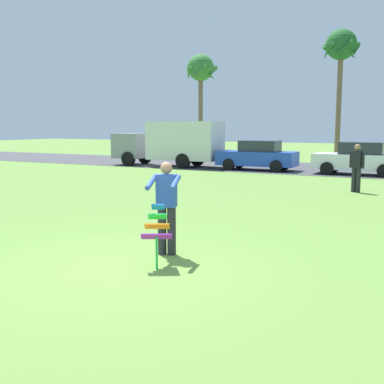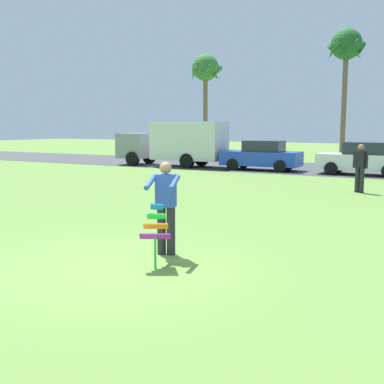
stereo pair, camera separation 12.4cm
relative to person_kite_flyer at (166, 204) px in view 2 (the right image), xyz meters
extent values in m
plane|color=olive|center=(-0.23, -0.96, -0.95)|extent=(120.00, 120.00, 0.00)
cube|color=#424247|center=(-0.23, 19.13, -0.95)|extent=(120.00, 8.00, 0.01)
cylinder|color=#26262B|center=(0.08, 0.05, -0.50)|extent=(0.16, 0.16, 0.90)
cylinder|color=#26262B|center=(-0.09, -0.01, -0.50)|extent=(0.16, 0.16, 0.90)
cube|color=#2D4CA5|center=(-0.01, 0.02, 0.25)|extent=(0.41, 0.32, 0.60)
sphere|color=#9E7051|center=(-0.01, 0.02, 0.67)|extent=(0.22, 0.22, 0.22)
cylinder|color=#2D4CA5|center=(0.28, -0.15, 0.43)|extent=(0.27, 0.58, 0.24)
cylinder|color=#2D4CA5|center=(-0.14, -0.28, 0.43)|extent=(0.27, 0.58, 0.24)
cube|color=blue|center=(0.10, -0.45, 0.03)|extent=(0.26, 0.23, 0.12)
cube|color=green|center=(0.18, -0.59, -0.11)|extent=(0.35, 0.28, 0.12)
cube|color=orange|center=(0.26, -0.74, -0.24)|extent=(0.43, 0.32, 0.12)
cube|color=purple|center=(0.33, -0.88, -0.38)|extent=(0.52, 0.37, 0.12)
cylinder|color=green|center=(0.33, -0.88, -0.66)|extent=(0.04, 0.04, 0.57)
cube|color=gray|center=(-12.47, 16.68, 0.22)|extent=(1.83, 1.93, 1.50)
cube|color=silver|center=(-8.77, 16.75, 0.57)|extent=(4.24, 2.08, 2.20)
cylinder|color=black|center=(-12.10, 15.77, -0.53)|extent=(0.84, 0.30, 0.84)
cylinder|color=black|center=(-12.14, 17.61, -0.53)|extent=(0.84, 0.30, 0.84)
cylinder|color=black|center=(-8.40, 15.83, -0.53)|extent=(0.84, 0.30, 0.84)
cylinder|color=black|center=(-8.43, 17.67, -0.53)|extent=(0.84, 0.30, 0.84)
cube|color=#2347B7|center=(-4.34, 16.73, -0.31)|extent=(4.24, 1.81, 0.76)
cube|color=#282D38|center=(-4.19, 16.74, 0.35)|extent=(2.05, 1.45, 0.60)
cylinder|color=black|center=(-5.62, 15.89, -0.63)|extent=(0.65, 0.24, 0.64)
cylinder|color=black|center=(-5.67, 17.50, -0.63)|extent=(0.65, 0.24, 0.64)
cylinder|color=black|center=(-3.02, 15.96, -0.63)|extent=(0.65, 0.24, 0.64)
cylinder|color=black|center=(-3.06, 17.58, -0.63)|extent=(0.65, 0.24, 0.64)
cube|color=white|center=(0.87, 16.73, -0.31)|extent=(4.22, 1.74, 0.76)
cube|color=#282D38|center=(1.02, 16.73, 0.35)|extent=(2.03, 1.42, 0.60)
cylinder|color=black|center=(-0.45, 15.94, -0.63)|extent=(0.64, 0.23, 0.64)
cylinder|color=black|center=(-0.43, 17.55, -0.63)|extent=(0.64, 0.23, 0.64)
cylinder|color=brown|center=(-12.91, 26.93, 2.43)|extent=(0.36, 0.36, 6.77)
sphere|color=#387A33|center=(-12.91, 26.93, 6.02)|extent=(2.10, 2.10, 2.10)
cone|color=#387A33|center=(-11.96, 26.93, 5.57)|extent=(0.44, 1.56, 1.28)
cone|color=#387A33|center=(-12.61, 27.84, 5.57)|extent=(1.62, 0.90, 1.28)
cone|color=#387A33|center=(-13.68, 27.49, 5.57)|extent=(1.27, 1.52, 1.28)
cone|color=#387A33|center=(-13.68, 26.38, 5.57)|extent=(1.27, 1.52, 1.28)
cone|color=#387A33|center=(-12.61, 26.03, 5.57)|extent=(1.62, 0.90, 1.28)
cylinder|color=brown|center=(-2.11, 26.95, 2.90)|extent=(0.36, 0.36, 7.71)
sphere|color=#236028|center=(-2.11, 26.95, 6.96)|extent=(2.10, 2.10, 2.10)
cone|color=#236028|center=(-1.16, 26.95, 6.51)|extent=(0.44, 1.56, 1.28)
cone|color=#236028|center=(-1.81, 27.85, 6.51)|extent=(1.62, 0.90, 1.28)
cone|color=#236028|center=(-2.87, 27.50, 6.51)|extent=(1.27, 1.52, 1.28)
cone|color=#236028|center=(-2.87, 26.39, 6.51)|extent=(1.27, 1.52, 1.28)
cone|color=#236028|center=(-1.81, 26.04, 6.51)|extent=(1.62, 0.90, 1.28)
cylinder|color=#26262B|center=(1.68, 10.37, -0.50)|extent=(0.16, 0.16, 0.90)
cylinder|color=#26262B|center=(1.85, 10.31, -0.50)|extent=(0.16, 0.16, 0.90)
cube|color=black|center=(1.76, 10.34, 0.25)|extent=(0.41, 0.33, 0.60)
sphere|color=#9E7051|center=(1.76, 10.34, 0.67)|extent=(0.22, 0.22, 0.22)
cylinder|color=black|center=(1.54, 10.42, 0.21)|extent=(0.09, 0.09, 0.58)
cylinder|color=black|center=(1.99, 10.26, 0.21)|extent=(0.09, 0.09, 0.58)
camera|label=1|loc=(4.38, -7.30, 1.43)|focal=43.98mm
camera|label=2|loc=(4.49, -7.24, 1.43)|focal=43.98mm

